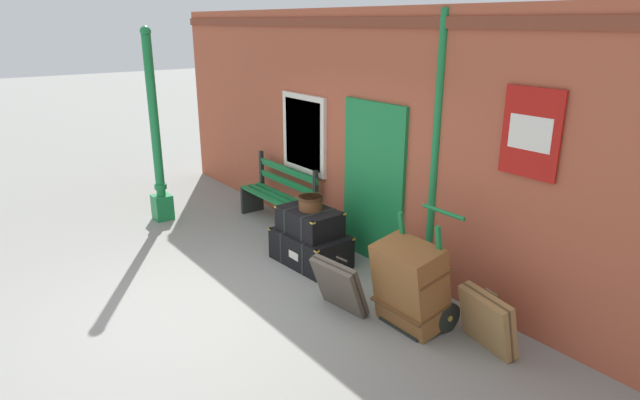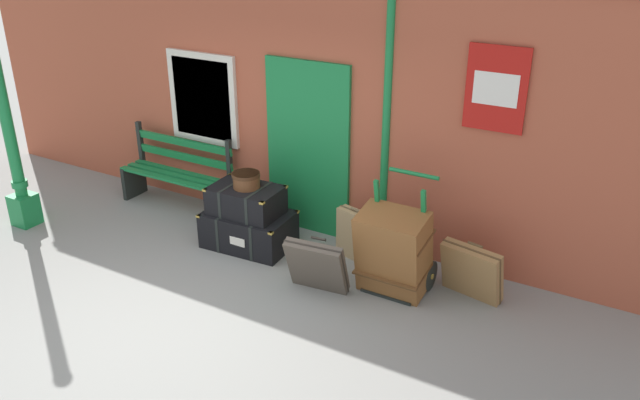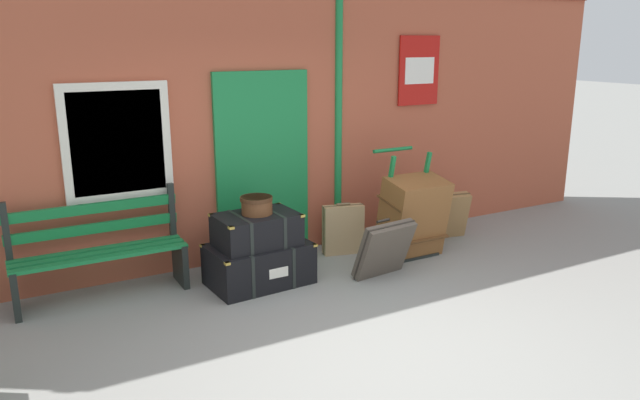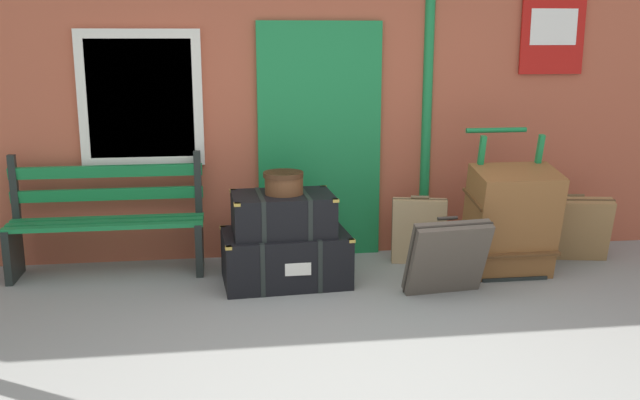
{
  "view_description": "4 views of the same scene",
  "coord_description": "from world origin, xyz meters",
  "px_view_note": "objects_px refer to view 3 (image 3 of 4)",
  "views": [
    {
      "loc": [
        5.04,
        -2.08,
        3.04
      ],
      "look_at": [
        -0.13,
        1.76,
        0.9
      ],
      "focal_mm": 30.3,
      "sensor_mm": 36.0,
      "label": 1
    },
    {
      "loc": [
        3.84,
        -3.71,
        3.64
      ],
      "look_at": [
        0.74,
        1.64,
        0.84
      ],
      "focal_mm": 36.26,
      "sensor_mm": 36.0,
      "label": 2
    },
    {
      "loc": [
        -2.52,
        -3.65,
        2.41
      ],
      "look_at": [
        0.42,
        1.66,
        0.81
      ],
      "focal_mm": 33.93,
      "sensor_mm": 36.0,
      "label": 3
    },
    {
      "loc": [
        -0.74,
        -3.83,
        1.97
      ],
      "look_at": [
        0.04,
        1.79,
        0.66
      ],
      "focal_mm": 40.01,
      "sensor_mm": 36.0,
      "label": 4
    }
  ],
  "objects_px": {
    "platform_bench": "(99,253)",
    "suitcase_caramel": "(384,249)",
    "porters_trolley": "(403,229)",
    "large_brown_trunk": "(413,216)",
    "suitcase_charcoal": "(343,229)",
    "round_hatbox": "(257,204)",
    "suitcase_tan": "(443,216)",
    "steamer_trunk_base": "(259,264)",
    "steamer_trunk_middle": "(257,229)"
  },
  "relations": [
    {
      "from": "porters_trolley",
      "to": "suitcase_caramel",
      "type": "distance_m",
      "value": 0.88
    },
    {
      "from": "suitcase_caramel",
      "to": "steamer_trunk_base",
      "type": "bearing_deg",
      "value": 158.21
    },
    {
      "from": "steamer_trunk_base",
      "to": "suitcase_charcoal",
      "type": "xyz_separation_m",
      "value": [
        1.22,
        0.37,
        0.08
      ]
    },
    {
      "from": "platform_bench",
      "to": "steamer_trunk_middle",
      "type": "xyz_separation_m",
      "value": [
        1.44,
        -0.46,
        0.14
      ]
    },
    {
      "from": "steamer_trunk_middle",
      "to": "suitcase_caramel",
      "type": "height_order",
      "value": "steamer_trunk_middle"
    },
    {
      "from": "steamer_trunk_middle",
      "to": "porters_trolley",
      "type": "height_order",
      "value": "porters_trolley"
    },
    {
      "from": "round_hatbox",
      "to": "suitcase_charcoal",
      "type": "distance_m",
      "value": 1.39
    },
    {
      "from": "round_hatbox",
      "to": "suitcase_tan",
      "type": "xyz_separation_m",
      "value": [
        2.61,
        0.22,
        -0.55
      ]
    },
    {
      "from": "platform_bench",
      "to": "suitcase_caramel",
      "type": "distance_m",
      "value": 2.83
    },
    {
      "from": "round_hatbox",
      "to": "platform_bench",
      "type": "bearing_deg",
      "value": 162.99
    },
    {
      "from": "steamer_trunk_middle",
      "to": "suitcase_caramel",
      "type": "bearing_deg",
      "value": -21.42
    },
    {
      "from": "porters_trolley",
      "to": "suitcase_caramel",
      "type": "height_order",
      "value": "porters_trolley"
    },
    {
      "from": "platform_bench",
      "to": "suitcase_caramel",
      "type": "bearing_deg",
      "value": -19.32
    },
    {
      "from": "platform_bench",
      "to": "suitcase_charcoal",
      "type": "xyz_separation_m",
      "value": [
        2.68,
        -0.09,
        -0.16
      ]
    },
    {
      "from": "steamer_trunk_base",
      "to": "suitcase_tan",
      "type": "xyz_separation_m",
      "value": [
        2.6,
        0.23,
        0.08
      ]
    },
    {
      "from": "round_hatbox",
      "to": "large_brown_trunk",
      "type": "relative_size",
      "value": 0.34
    },
    {
      "from": "porters_trolley",
      "to": "large_brown_trunk",
      "type": "distance_m",
      "value": 0.27
    },
    {
      "from": "steamer_trunk_base",
      "to": "suitcase_charcoal",
      "type": "distance_m",
      "value": 1.28
    },
    {
      "from": "steamer_trunk_base",
      "to": "large_brown_trunk",
      "type": "distance_m",
      "value": 1.89
    },
    {
      "from": "suitcase_charcoal",
      "to": "round_hatbox",
      "type": "bearing_deg",
      "value": -163.67
    },
    {
      "from": "round_hatbox",
      "to": "suitcase_caramel",
      "type": "relative_size",
      "value": 0.5
    },
    {
      "from": "platform_bench",
      "to": "large_brown_trunk",
      "type": "relative_size",
      "value": 1.7
    },
    {
      "from": "round_hatbox",
      "to": "porters_trolley",
      "type": "relative_size",
      "value": 0.27
    },
    {
      "from": "steamer_trunk_middle",
      "to": "round_hatbox",
      "type": "height_order",
      "value": "round_hatbox"
    },
    {
      "from": "steamer_trunk_middle",
      "to": "suitcase_charcoal",
      "type": "bearing_deg",
      "value": 16.59
    },
    {
      "from": "large_brown_trunk",
      "to": "suitcase_charcoal",
      "type": "xyz_separation_m",
      "value": [
        -0.65,
        0.45,
        -0.18
      ]
    },
    {
      "from": "suitcase_caramel",
      "to": "round_hatbox",
      "type": "bearing_deg",
      "value": 157.99
    },
    {
      "from": "round_hatbox",
      "to": "suitcase_caramel",
      "type": "distance_m",
      "value": 1.41
    },
    {
      "from": "platform_bench",
      "to": "suitcase_charcoal",
      "type": "relative_size",
      "value": 2.61
    },
    {
      "from": "platform_bench",
      "to": "suitcase_charcoal",
      "type": "height_order",
      "value": "platform_bench"
    },
    {
      "from": "large_brown_trunk",
      "to": "porters_trolley",
      "type": "bearing_deg",
      "value": 90.0
    },
    {
      "from": "porters_trolley",
      "to": "suitcase_caramel",
      "type": "xyz_separation_m",
      "value": [
        -0.67,
        -0.57,
        0.04
      ]
    },
    {
      "from": "round_hatbox",
      "to": "suitcase_caramel",
      "type": "bearing_deg",
      "value": -22.01
    },
    {
      "from": "steamer_trunk_middle",
      "to": "suitcase_tan",
      "type": "distance_m",
      "value": 2.65
    },
    {
      "from": "round_hatbox",
      "to": "porters_trolley",
      "type": "xyz_separation_m",
      "value": [
        1.88,
        0.08,
        -0.57
      ]
    },
    {
      "from": "suitcase_tan",
      "to": "suitcase_caramel",
      "type": "relative_size",
      "value": 1.03
    },
    {
      "from": "steamer_trunk_middle",
      "to": "suitcase_charcoal",
      "type": "xyz_separation_m",
      "value": [
        1.24,
        0.37,
        -0.29
      ]
    },
    {
      "from": "porters_trolley",
      "to": "suitcase_charcoal",
      "type": "xyz_separation_m",
      "value": [
        -0.65,
        0.28,
        0.02
      ]
    },
    {
      "from": "porters_trolley",
      "to": "suitcase_charcoal",
      "type": "bearing_deg",
      "value": 156.86
    },
    {
      "from": "round_hatbox",
      "to": "suitcase_caramel",
      "type": "xyz_separation_m",
      "value": [
        1.21,
        -0.49,
        -0.53
      ]
    },
    {
      "from": "suitcase_tan",
      "to": "suitcase_charcoal",
      "type": "distance_m",
      "value": 1.39
    },
    {
      "from": "steamer_trunk_base",
      "to": "suitcase_caramel",
      "type": "bearing_deg",
      "value": -21.79
    },
    {
      "from": "porters_trolley",
      "to": "large_brown_trunk",
      "type": "xyz_separation_m",
      "value": [
        0.0,
        -0.17,
        0.2
      ]
    },
    {
      "from": "steamer_trunk_middle",
      "to": "large_brown_trunk",
      "type": "distance_m",
      "value": 1.9
    },
    {
      "from": "large_brown_trunk",
      "to": "platform_bench",
      "type": "bearing_deg",
      "value": 170.79
    },
    {
      "from": "suitcase_tan",
      "to": "steamer_trunk_middle",
      "type": "bearing_deg",
      "value": -174.96
    },
    {
      "from": "steamer_trunk_base",
      "to": "large_brown_trunk",
      "type": "bearing_deg",
      "value": -2.67
    },
    {
      "from": "platform_bench",
      "to": "steamer_trunk_middle",
      "type": "height_order",
      "value": "platform_bench"
    },
    {
      "from": "round_hatbox",
      "to": "steamer_trunk_base",
      "type": "bearing_deg",
      "value": -56.04
    },
    {
      "from": "porters_trolley",
      "to": "suitcase_caramel",
      "type": "bearing_deg",
      "value": -139.51
    }
  ]
}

